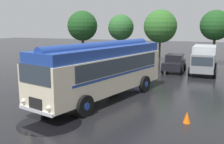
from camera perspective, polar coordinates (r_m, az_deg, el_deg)
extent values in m
plane|color=black|center=(16.47, -2.96, -5.53)|extent=(120.00, 120.00, 0.00)
cube|color=beige|center=(15.87, -2.01, -0.18)|extent=(4.89, 10.31, 2.10)
cube|color=#1E3D93|center=(15.69, -2.04, 4.60)|extent=(4.65, 10.06, 0.56)
cylinder|color=#1E3D93|center=(15.66, -2.05, 5.55)|extent=(2.92, 9.35, 0.60)
cube|color=#2D3842|center=(15.29, 2.41, 1.58)|extent=(2.01, 7.76, 0.84)
cube|color=#2D3842|center=(16.80, -4.79, 2.34)|extent=(2.01, 7.76, 0.84)
cube|color=#1E3D93|center=(15.30, 2.18, -0.47)|extent=(2.05, 7.95, 0.12)
cube|color=#1E3D93|center=(16.81, -4.98, 0.47)|extent=(2.05, 7.95, 0.12)
cube|color=#2D3842|center=(12.27, -16.62, -0.53)|extent=(2.14, 0.58, 0.88)
cube|color=black|center=(12.58, -16.32, -6.67)|extent=(0.89, 0.28, 0.56)
cube|color=silver|center=(12.67, -16.31, -8.12)|extent=(2.33, 0.68, 0.16)
sphere|color=white|center=(11.91, -13.67, -7.66)|extent=(0.22, 0.22, 0.22)
sphere|color=white|center=(13.29, -18.74, -6.04)|extent=(0.22, 0.22, 0.22)
cylinder|color=black|center=(13.01, -5.92, -7.36)|extent=(0.54, 1.14, 1.10)
cylinder|color=#1E3D93|center=(13.01, -5.92, -7.36)|extent=(0.41, 0.45, 0.39)
cylinder|color=black|center=(14.81, -13.46, -5.40)|extent=(0.54, 1.14, 1.10)
cylinder|color=#1E3D93|center=(14.81, -13.46, -5.40)|extent=(0.41, 0.45, 0.39)
cylinder|color=black|center=(17.76, 7.13, -2.59)|extent=(0.54, 1.14, 1.10)
cylinder|color=#1E3D93|center=(17.76, 7.13, -2.59)|extent=(0.41, 0.45, 0.39)
cylinder|color=black|center=(19.12, 0.30, -1.59)|extent=(0.54, 1.14, 1.10)
cylinder|color=#1E3D93|center=(19.12, 0.30, -1.59)|extent=(0.41, 0.45, 0.39)
cube|color=navy|center=(26.96, 0.89, 2.14)|extent=(2.19, 4.37, 0.70)
cube|color=navy|center=(27.02, 0.97, 3.59)|extent=(1.75, 2.35, 0.64)
cube|color=#2D3842|center=(26.85, 2.55, 3.54)|extent=(0.25, 1.92, 0.50)
cube|color=#2D3842|center=(27.21, -0.58, 3.64)|extent=(0.25, 1.92, 0.50)
cylinder|color=black|center=(25.56, 2.10, 0.89)|extent=(0.27, 0.66, 0.64)
cylinder|color=black|center=(26.00, -1.69, 1.06)|extent=(0.27, 0.66, 0.64)
cylinder|color=black|center=(28.07, 3.28, 1.73)|extent=(0.27, 0.66, 0.64)
cylinder|color=black|center=(28.48, -0.19, 1.87)|extent=(0.27, 0.66, 0.64)
cube|color=navy|center=(27.16, 7.08, 2.12)|extent=(2.24, 4.39, 0.70)
cube|color=navy|center=(27.21, 7.23, 3.56)|extent=(1.77, 2.36, 0.64)
cube|color=#2D3842|center=(26.94, 8.73, 3.45)|extent=(0.28, 1.92, 0.50)
cube|color=#2D3842|center=(27.50, 5.77, 3.66)|extent=(0.28, 1.92, 0.50)
cylinder|color=black|center=(25.69, 7.77, 0.85)|extent=(0.28, 0.66, 0.64)
cylinder|color=black|center=(26.38, 4.22, 1.16)|extent=(0.28, 0.66, 0.64)
cylinder|color=black|center=(28.10, 9.73, 1.60)|extent=(0.28, 0.66, 0.64)
cylinder|color=black|center=(28.73, 6.43, 1.88)|extent=(0.28, 0.66, 0.64)
cube|color=black|center=(26.06, 13.39, 1.58)|extent=(1.71, 4.20, 0.70)
cube|color=black|center=(26.12, 13.50, 3.08)|extent=(1.50, 2.19, 0.64)
cube|color=#2D3842|center=(26.03, 15.15, 2.98)|extent=(0.03, 1.93, 0.50)
cube|color=#2D3842|center=(26.24, 11.86, 3.17)|extent=(0.03, 1.93, 0.50)
cylinder|color=black|center=(24.73, 14.92, 0.23)|extent=(0.20, 0.64, 0.64)
cylinder|color=black|center=(24.99, 10.92, 0.50)|extent=(0.20, 0.64, 0.64)
cylinder|color=black|center=(27.29, 15.59, 1.12)|extent=(0.20, 0.64, 0.64)
cylinder|color=black|center=(27.52, 11.94, 1.35)|extent=(0.20, 0.64, 0.64)
cube|color=#B2B7BC|center=(26.69, 19.45, 3.16)|extent=(2.00, 3.95, 2.10)
cube|color=gray|center=(23.84, 19.09, 1.79)|extent=(1.90, 1.74, 1.60)
cube|color=#2D3842|center=(22.93, 19.01, 2.19)|extent=(1.70, 0.03, 0.72)
cylinder|color=black|center=(24.00, 21.46, -0.24)|extent=(0.24, 0.80, 0.80)
cylinder|color=black|center=(24.09, 16.52, 0.09)|extent=(0.24, 0.80, 0.80)
cylinder|color=black|center=(27.52, 21.55, 1.02)|extent=(0.24, 0.80, 0.80)
cylinder|color=black|center=(27.60, 17.23, 1.30)|extent=(0.24, 0.80, 0.80)
cylinder|color=#4C3823|center=(35.90, -6.35, 5.31)|extent=(0.37, 0.37, 2.84)
sphere|color=#1E4C1E|center=(35.77, -6.45, 9.96)|extent=(3.99, 3.99, 3.99)
sphere|color=#1E4C1E|center=(35.43, -6.30, 9.56)|extent=(2.98, 2.98, 2.98)
cylinder|color=#4C3823|center=(34.43, 1.92, 5.20)|extent=(0.35, 0.35, 2.89)
sphere|color=#2D662D|center=(34.30, 1.95, 9.68)|extent=(3.32, 3.32, 3.32)
sphere|color=#2D662D|center=(34.22, 1.69, 9.45)|extent=(2.08, 2.08, 2.08)
cylinder|color=#4C3823|center=(32.73, 10.31, 4.68)|extent=(0.25, 0.25, 2.78)
sphere|color=#336B28|center=(32.58, 10.47, 9.75)|extent=(4.00, 4.00, 4.00)
sphere|color=#336B28|center=(32.88, 11.22, 9.37)|extent=(2.81, 2.81, 2.81)
cylinder|color=#4C3823|center=(31.39, 21.25, 4.29)|extent=(0.28, 0.28, 3.18)
sphere|color=#1E4C1E|center=(31.26, 21.59, 9.45)|extent=(3.31, 3.31, 3.31)
sphere|color=#1E4C1E|center=(31.10, 22.16, 9.56)|extent=(2.33, 2.33, 2.33)
cone|color=orange|center=(12.71, 15.99, -9.44)|extent=(0.36, 0.36, 0.55)
cylinder|color=black|center=(12.60, -13.40, -10.82)|extent=(2.95, 2.95, 0.01)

